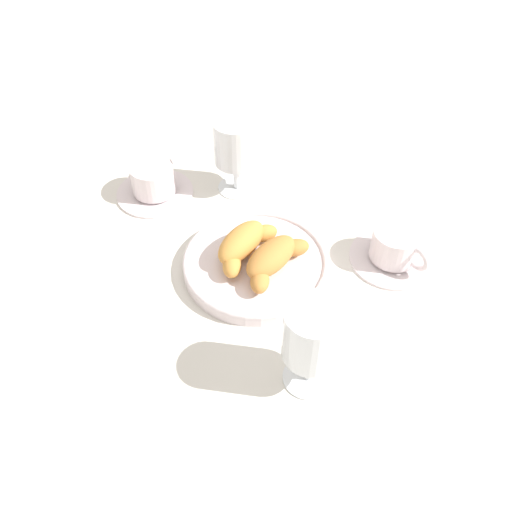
{
  "coord_description": "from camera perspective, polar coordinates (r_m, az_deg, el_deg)",
  "views": [
    {
      "loc": [
        0.62,
        0.1,
        0.66
      ],
      "look_at": [
        0.02,
        0.01,
        0.03
      ],
      "focal_mm": 40.3,
      "sensor_mm": 36.0,
      "label": 1
    }
  ],
  "objects": [
    {
      "name": "pastry_plate",
      "position": [
        0.89,
        0.0,
        -0.77
      ],
      "size": [
        0.23,
        0.23,
        0.02
      ],
      "color": "silver",
      "rests_on": "ground_plane"
    },
    {
      "name": "ground_plane",
      "position": [
        0.91,
        -0.73,
        -0.34
      ],
      "size": [
        2.2,
        2.2,
        0.0
      ],
      "primitive_type": "plane",
      "color": "silver"
    },
    {
      "name": "croissant_large",
      "position": [
        0.88,
        -1.3,
        1.23
      ],
      "size": [
        0.12,
        0.1,
        0.04
      ],
      "color": "#CC893D",
      "rests_on": "pastry_plate"
    },
    {
      "name": "coffee_cup_near",
      "position": [
        0.92,
        13.65,
        0.77
      ],
      "size": [
        0.14,
        0.14,
        0.06
      ],
      "color": "silver",
      "rests_on": "ground_plane"
    },
    {
      "name": "croissant_small",
      "position": [
        0.86,
        1.67,
        -0.26
      ],
      "size": [
        0.12,
        0.11,
        0.04
      ],
      "color": "#BC7A38",
      "rests_on": "pastry_plate"
    },
    {
      "name": "juice_glass_right",
      "position": [
        0.99,
        -2.03,
        11.05
      ],
      "size": [
        0.08,
        0.08,
        0.14
      ],
      "color": "white",
      "rests_on": "ground_plane"
    },
    {
      "name": "juice_glass_left",
      "position": [
        0.71,
        5.66,
        -8.01
      ],
      "size": [
        0.08,
        0.08,
        0.14
      ],
      "color": "white",
      "rests_on": "ground_plane"
    },
    {
      "name": "coffee_cup_far",
      "position": [
        1.03,
        -10.13,
        7.26
      ],
      "size": [
        0.14,
        0.14,
        0.06
      ],
      "color": "silver",
      "rests_on": "ground_plane"
    }
  ]
}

